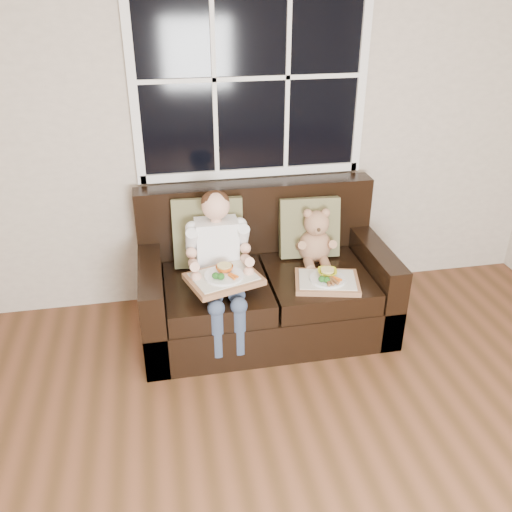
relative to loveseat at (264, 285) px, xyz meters
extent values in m
cube|color=beige|center=(0.02, 0.48, 1.04)|extent=(4.50, 0.02, 2.70)
cube|color=black|center=(0.00, 0.47, 1.34)|extent=(1.50, 0.02, 1.25)
cube|color=white|center=(0.00, 0.45, 0.69)|extent=(1.58, 0.04, 0.06)
cube|color=white|center=(-0.78, 0.45, 1.34)|extent=(0.06, 0.04, 1.37)
cube|color=white|center=(0.78, 0.45, 1.34)|extent=(0.06, 0.04, 1.37)
cube|color=white|center=(0.00, 0.45, 1.34)|extent=(1.50, 0.03, 0.03)
cube|color=black|center=(0.00, -0.07, -0.16)|extent=(1.70, 0.90, 0.30)
cube|color=black|center=(-0.78, -0.07, -0.01)|extent=(0.15, 0.90, 0.60)
cube|color=black|center=(0.78, -0.07, -0.01)|extent=(0.15, 0.90, 0.60)
cube|color=black|center=(0.00, 0.31, 0.32)|extent=(1.70, 0.18, 0.66)
cube|color=black|center=(-0.35, -0.15, 0.07)|extent=(0.68, 0.72, 0.15)
cube|color=black|center=(0.35, -0.15, 0.07)|extent=(0.68, 0.72, 0.15)
cube|color=olive|center=(-0.36, 0.15, 0.38)|extent=(0.50, 0.26, 0.49)
cube|color=olive|center=(0.36, 0.15, 0.35)|extent=(0.44, 0.22, 0.44)
cube|color=white|center=(-0.32, -0.02, 0.34)|extent=(0.28, 0.17, 0.39)
sphere|color=#E6AB8D|center=(-0.32, -0.03, 0.65)|extent=(0.18, 0.18, 0.18)
ellipsoid|color=#361E11|center=(-0.32, -0.01, 0.67)|extent=(0.18, 0.18, 0.13)
cylinder|color=#323E57|center=(-0.39, -0.23, 0.19)|extent=(0.11, 0.34, 0.11)
cylinder|color=#323E57|center=(-0.25, -0.23, 0.19)|extent=(0.11, 0.34, 0.11)
cylinder|color=#323E57|center=(-0.39, -0.48, -0.02)|extent=(0.09, 0.09, 0.32)
cylinder|color=#323E57|center=(-0.25, -0.48, -0.02)|extent=(0.09, 0.09, 0.32)
cylinder|color=#E6AB8D|center=(-0.49, -0.15, 0.39)|extent=(0.07, 0.34, 0.27)
cylinder|color=#E6AB8D|center=(-0.16, -0.15, 0.39)|extent=(0.07, 0.34, 0.27)
ellipsoid|color=#A47757|center=(0.38, 0.06, 0.25)|extent=(0.26, 0.23, 0.25)
sphere|color=#A47757|center=(0.38, 0.04, 0.43)|extent=(0.19, 0.19, 0.18)
sphere|color=#A47757|center=(0.32, 0.05, 0.51)|extent=(0.06, 0.06, 0.06)
sphere|color=#A47757|center=(0.44, 0.05, 0.51)|extent=(0.06, 0.06, 0.06)
sphere|color=#A47757|center=(0.38, -0.03, 0.42)|extent=(0.07, 0.07, 0.07)
sphere|color=#302215|center=(0.38, -0.06, 0.43)|extent=(0.03, 0.03, 0.03)
cylinder|color=#A47757|center=(0.32, -0.08, 0.17)|extent=(0.08, 0.14, 0.07)
cylinder|color=#A47757|center=(0.43, -0.08, 0.17)|extent=(0.08, 0.14, 0.07)
cube|color=#A07048|center=(-0.32, -0.29, 0.25)|extent=(0.52, 0.45, 0.04)
cube|color=beige|center=(-0.32, -0.29, 0.28)|extent=(0.45, 0.38, 0.01)
cylinder|color=white|center=(-0.32, -0.30, 0.29)|extent=(0.25, 0.25, 0.02)
imported|color=orange|center=(-0.31, -0.26, 0.31)|extent=(0.14, 0.14, 0.03)
cylinder|color=#F7DB86|center=(-0.31, -0.26, 0.32)|extent=(0.09, 0.09, 0.02)
ellipsoid|color=#2A6820|center=(-0.37, -0.35, 0.31)|extent=(0.05, 0.05, 0.04)
ellipsoid|color=#2A6820|center=(-0.34, -0.36, 0.31)|extent=(0.05, 0.05, 0.04)
cylinder|color=orange|center=(-0.27, -0.35, 0.30)|extent=(0.05, 0.07, 0.02)
cube|color=#A07048|center=(0.36, -0.30, 0.16)|extent=(0.48, 0.40, 0.03)
cube|color=beige|center=(0.36, -0.30, 0.18)|extent=(0.42, 0.35, 0.01)
cylinder|color=white|center=(0.36, -0.31, 0.19)|extent=(0.24, 0.24, 0.01)
imported|color=yellow|center=(0.37, -0.26, 0.21)|extent=(0.15, 0.15, 0.03)
cylinder|color=#F7DB86|center=(0.37, -0.26, 0.22)|extent=(0.09, 0.09, 0.02)
ellipsoid|color=#2A6820|center=(0.31, -0.35, 0.22)|extent=(0.04, 0.04, 0.04)
ellipsoid|color=#2A6820|center=(0.34, -0.36, 0.22)|extent=(0.04, 0.04, 0.04)
cylinder|color=orange|center=(0.41, -0.35, 0.20)|extent=(0.05, 0.06, 0.02)
cylinder|color=brown|center=(0.36, -0.37, 0.21)|extent=(0.03, 0.09, 0.02)
camera|label=1|loc=(-0.68, -3.23, 1.97)|focal=38.00mm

